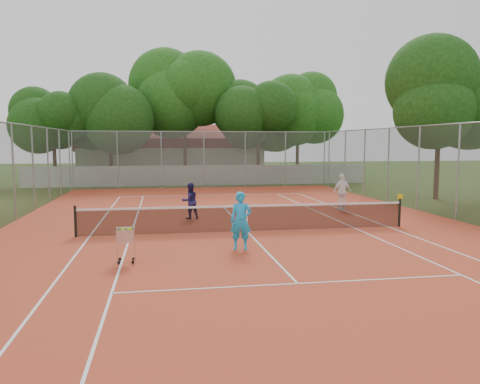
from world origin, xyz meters
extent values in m
plane|color=#203D10|center=(0.00, 0.00, 0.00)|extent=(120.00, 120.00, 0.00)
cube|color=#B94124|center=(0.00, 0.00, 0.01)|extent=(18.00, 34.00, 0.02)
cube|color=white|center=(0.00, 0.00, 0.02)|extent=(10.98, 23.78, 0.01)
cube|color=black|center=(0.00, 0.00, 0.51)|extent=(11.88, 0.10, 0.98)
cube|color=slate|center=(0.00, 0.00, 2.00)|extent=(18.00, 34.00, 4.00)
cube|color=silver|center=(0.00, 19.00, 0.75)|extent=(26.00, 0.30, 1.50)
cube|color=beige|center=(-2.00, 29.00, 2.20)|extent=(16.40, 9.00, 4.40)
cube|color=#11360D|center=(0.00, 22.00, 5.00)|extent=(29.00, 19.00, 10.00)
imported|color=#1BA5EB|center=(-0.70, -2.77, 0.89)|extent=(0.71, 0.55, 1.74)
imported|color=navy|center=(-1.85, 3.19, 0.78)|extent=(0.89, 0.80, 1.51)
imported|color=white|center=(5.49, 4.67, 0.88)|extent=(1.09, 0.67, 1.73)
cube|color=silver|center=(-3.99, -3.81, 0.52)|extent=(0.58, 0.58, 1.01)
camera|label=1|loc=(-3.02, -16.40, 3.22)|focal=35.00mm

